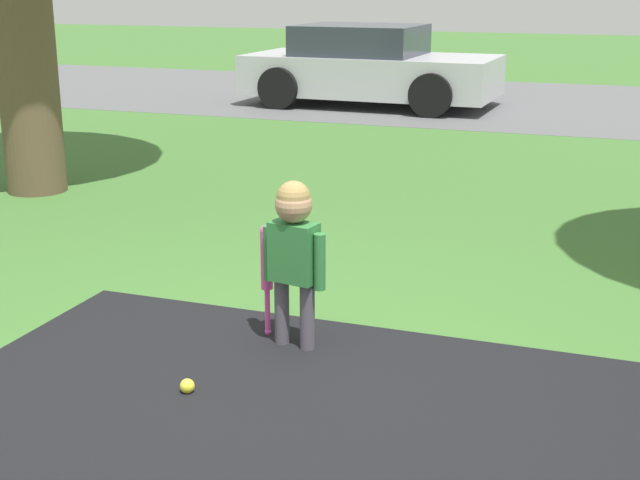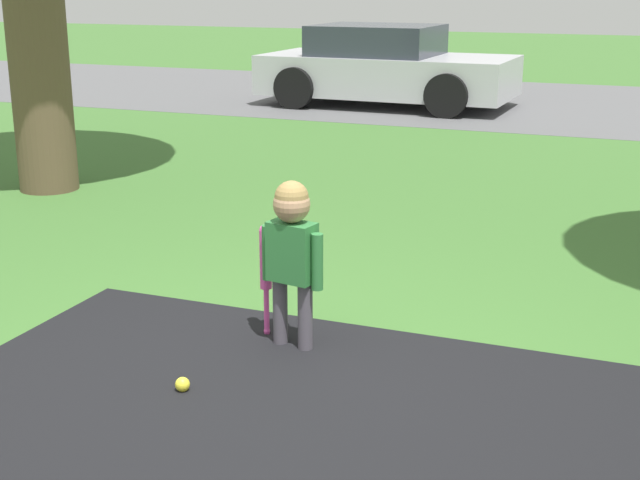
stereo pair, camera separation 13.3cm
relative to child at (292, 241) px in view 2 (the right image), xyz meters
The scene contains 6 objects.
ground_plane 0.84m from the child, 81.11° to the right, with size 60.00×60.00×0.00m, color #3D6B2D.
street_strip 10.39m from the child, 89.49° to the left, with size 40.00×6.00×0.01m.
child is the anchor object (origin of this frame).
baseball_bat 0.29m from the child, 153.97° to the left, with size 0.07×0.07×0.64m.
sports_ball 0.94m from the child, 111.29° to the right, with size 0.07×0.07×0.07m.
parked_car 9.59m from the child, 104.65° to the left, with size 3.87×2.06×1.23m.
Camera 2 is at (1.69, -3.52, 1.92)m, focal length 50.00 mm.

